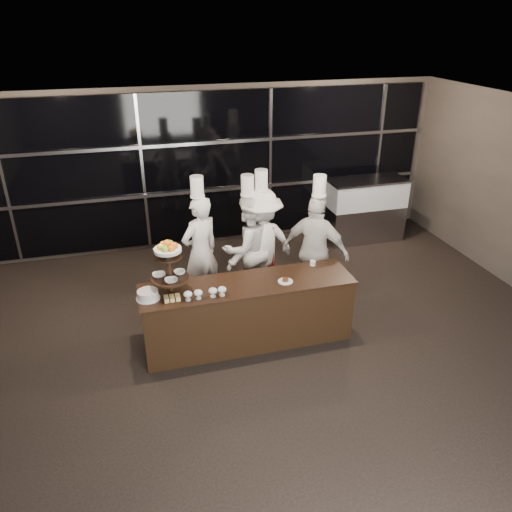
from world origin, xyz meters
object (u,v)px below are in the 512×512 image
object	(u,v)px
layer_cake	(148,295)
chef_d	(316,251)
chef_a	(200,251)
display_case	(365,207)
display_stand	(169,264)
buffet_counter	(248,312)
chef_c	(261,244)
chef_b	(248,247)

from	to	relation	value
layer_cake	chef_d	size ratio (longest dim) A/B	0.14
layer_cake	chef_a	size ratio (longest dim) A/B	0.15
layer_cake	chef_a	xyz separation A→B (m)	(0.87, 1.22, -0.07)
layer_cake	display_case	size ratio (longest dim) A/B	0.20
display_stand	chef_d	size ratio (longest dim) A/B	0.36
display_case	chef_d	world-z (taller)	chef_d
buffet_counter	layer_cake	world-z (taller)	layer_cake
display_stand	chef_c	world-z (taller)	chef_c
buffet_counter	chef_d	world-z (taller)	chef_d
chef_d	display_case	bearing A→B (deg)	47.62
display_case	chef_a	size ratio (longest dim) A/B	0.74
display_stand	chef_d	world-z (taller)	chef_d
chef_a	chef_d	size ratio (longest dim) A/B	1.00
buffet_counter	layer_cake	distance (m)	1.39
display_case	chef_d	bearing A→B (deg)	-132.38
display_stand	chef_d	distance (m)	2.41
buffet_counter	chef_d	distance (m)	1.51
chef_a	chef_b	bearing A→B (deg)	-0.97
display_stand	display_case	world-z (taller)	display_stand
display_stand	chef_c	bearing A→B (deg)	37.33
display_case	chef_c	distance (m)	3.07
buffet_counter	chef_c	distance (m)	1.34
chef_c	buffet_counter	bearing A→B (deg)	-114.10
layer_cake	chef_d	world-z (taller)	chef_d
chef_a	chef_b	size ratio (longest dim) A/B	1.02
layer_cake	chef_b	distance (m)	2.01
chef_d	chef_c	bearing A→B (deg)	149.61
display_case	chef_b	xyz separation A→B (m)	(-2.81, -1.62, 0.19)
chef_a	chef_c	xyz separation A→B (m)	(0.94, -0.01, -0.00)
chef_a	display_case	bearing A→B (deg)	24.34
chef_b	chef_c	distance (m)	0.21
chef_b	display_case	bearing A→B (deg)	29.89
display_case	chef_c	bearing A→B (deg)	-148.17
chef_a	buffet_counter	bearing A→B (deg)	-70.11
chef_c	chef_d	distance (m)	0.85
display_case	chef_b	size ratio (longest dim) A/B	0.75
buffet_counter	display_case	world-z (taller)	display_case
chef_b	chef_d	world-z (taller)	chef_d
layer_cake	chef_c	xyz separation A→B (m)	(1.81, 1.21, -0.07)
buffet_counter	chef_b	size ratio (longest dim) A/B	1.40
layer_cake	chef_c	size ratio (longest dim) A/B	0.14
chef_c	chef_d	bearing A→B (deg)	-30.39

